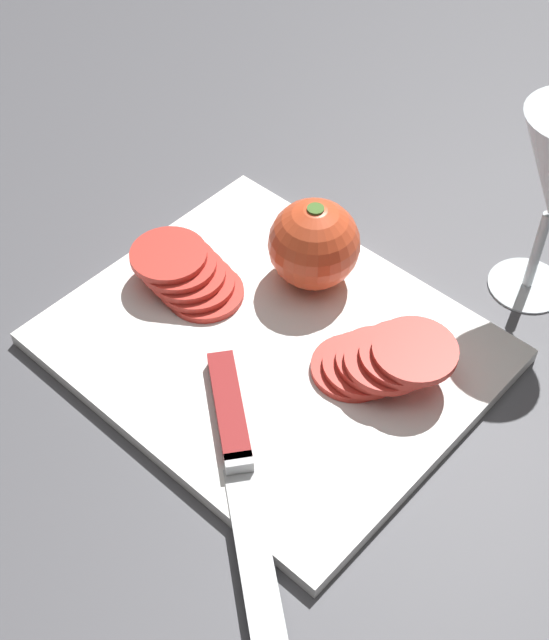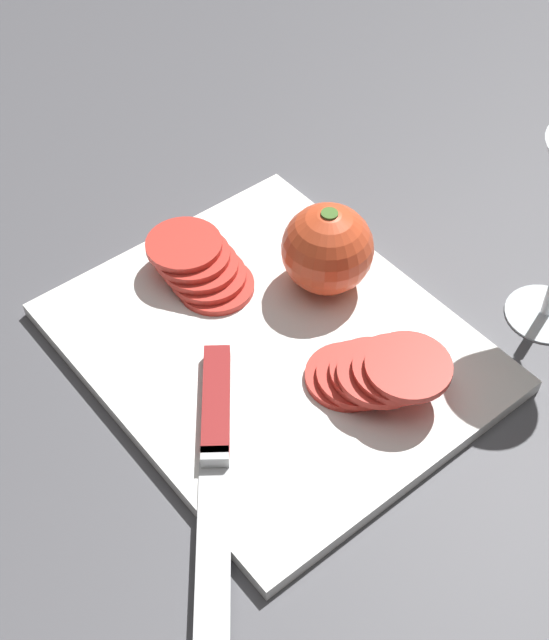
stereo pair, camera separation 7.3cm
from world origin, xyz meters
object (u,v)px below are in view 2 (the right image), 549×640
whole_tomato (327,249)px  tomato_slice_stack_far (377,372)px  knife (216,439)px  tomato_slice_stack_near (200,265)px

whole_tomato → tomato_slice_stack_far: (0.11, -0.05, -0.02)m
tomato_slice_stack_far → whole_tomato: bearing=157.6°
knife → tomato_slice_stack_far: 0.14m
whole_tomato → tomato_slice_stack_near: bearing=-131.3°
tomato_slice_stack_near → tomato_slice_stack_far: size_ratio=0.97×
knife → tomato_slice_stack_near: tomato_slice_stack_near is taller
knife → tomato_slice_stack_far: (0.04, 0.13, 0.01)m
whole_tomato → knife: (0.08, -0.18, -0.03)m
knife → whole_tomato: bearing=150.9°
whole_tomato → tomato_slice_stack_far: 0.13m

